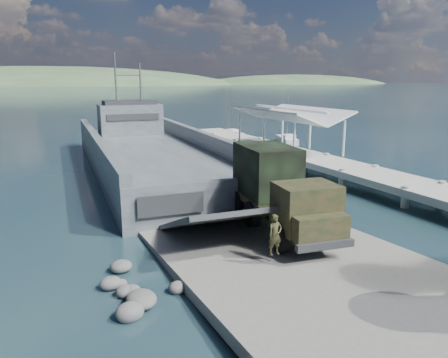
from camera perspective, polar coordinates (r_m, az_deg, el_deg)
ground at (r=19.74m, az=8.01°, el=-10.78°), size 1400.00×1400.00×0.00m
boat_ramp at (r=18.88m, az=9.71°, el=-11.15°), size 10.00×18.00×0.50m
shoreline_rocks at (r=17.88m, az=-10.38°, el=-13.51°), size 3.20×5.60×0.90m
distant_headlands at (r=578.25m, az=-19.37°, el=11.46°), size 1000.00×240.00×48.00m
pier at (r=41.40m, az=9.17°, el=4.03°), size 6.40×44.00×6.10m
landing_craft at (r=39.18m, az=-9.41°, el=2.55°), size 12.14×39.36×11.54m
military_truck at (r=22.04m, az=7.11°, el=-1.38°), size 3.74×8.85×3.98m
soldier at (r=18.08m, az=6.66°, el=-8.39°), size 0.63×0.42×1.70m
sailboat_near at (r=56.02m, az=8.24°, el=5.08°), size 3.21×5.68×6.65m
sailboat_far at (r=61.39m, az=0.67°, el=5.88°), size 2.37×5.48×6.46m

